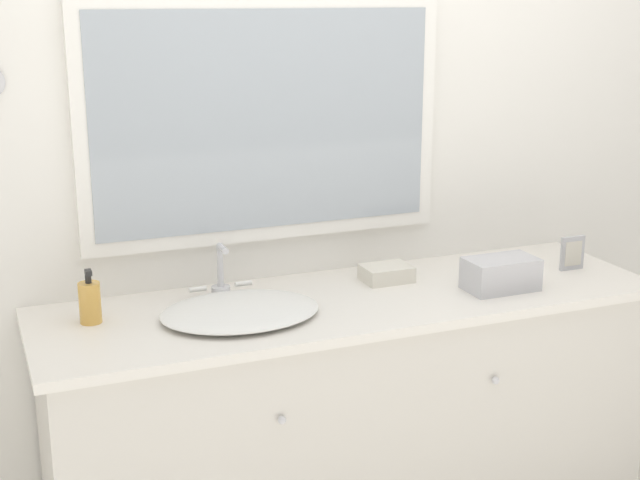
% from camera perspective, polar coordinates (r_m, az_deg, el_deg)
% --- Properties ---
extents(wall_back, '(8.00, 0.18, 2.55)m').
position_cam_1_polar(wall_back, '(3.01, -0.44, 5.05)').
color(wall_back, white).
rests_on(wall_back, ground_plane).
extents(vanity_counter, '(1.99, 0.60, 0.90)m').
position_cam_1_polar(vanity_counter, '(2.99, 2.08, -11.82)').
color(vanity_counter, beige).
rests_on(vanity_counter, ground_plane).
extents(sink_basin, '(0.48, 0.42, 0.17)m').
position_cam_1_polar(sink_basin, '(2.66, -5.17, -4.46)').
color(sink_basin, white).
rests_on(sink_basin, vanity_counter).
extents(soap_bottle, '(0.06, 0.06, 0.16)m').
position_cam_1_polar(soap_bottle, '(2.67, -14.52, -3.85)').
color(soap_bottle, gold).
rests_on(soap_bottle, vanity_counter).
extents(appliance_box, '(0.23, 0.14, 0.10)m').
position_cam_1_polar(appliance_box, '(2.93, 11.51, -2.15)').
color(appliance_box, '#BCBCC1').
rests_on(appliance_box, vanity_counter).
extents(picture_frame, '(0.09, 0.01, 0.12)m').
position_cam_1_polar(picture_frame, '(3.20, 15.84, -0.81)').
color(picture_frame, '#B2B2B7').
rests_on(picture_frame, vanity_counter).
extents(hand_towel_near_sink, '(0.16, 0.12, 0.05)m').
position_cam_1_polar(hand_towel_near_sink, '(2.98, 4.28, -2.13)').
color(hand_towel_near_sink, silver).
rests_on(hand_towel_near_sink, vanity_counter).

